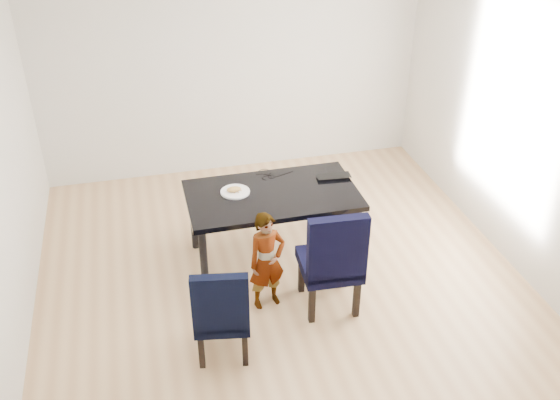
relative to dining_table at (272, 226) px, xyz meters
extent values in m
cube|color=tan|center=(0.00, -0.50, -0.38)|extent=(4.50, 5.00, 0.01)
cube|color=silver|center=(0.00, 2.00, 0.98)|extent=(4.50, 0.01, 2.70)
cube|color=white|center=(0.00, -3.00, 0.98)|extent=(4.50, 0.01, 2.70)
cube|color=white|center=(2.25, -0.50, 0.98)|extent=(0.01, 5.00, 2.70)
cube|color=black|center=(0.00, 0.00, 0.00)|extent=(1.60, 0.90, 0.75)
cube|color=black|center=(-0.68, -1.13, 0.07)|extent=(0.50, 0.52, 0.90)
cube|color=black|center=(0.32, -0.78, 0.15)|extent=(0.53, 0.55, 1.05)
imported|color=orange|center=(-0.20, -0.65, 0.09)|extent=(0.38, 0.30, 0.94)
cylinder|color=white|center=(-0.33, 0.09, 0.38)|extent=(0.32, 0.32, 0.02)
ellipsoid|color=#B88941|center=(-0.35, 0.08, 0.42)|extent=(0.15, 0.11, 0.05)
imported|color=black|center=(0.65, 0.19, 0.39)|extent=(0.35, 0.24, 0.03)
torus|color=black|center=(0.03, 0.30, 0.38)|extent=(0.16, 0.16, 0.01)
camera|label=1|loc=(-1.15, -4.88, 3.35)|focal=40.00mm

